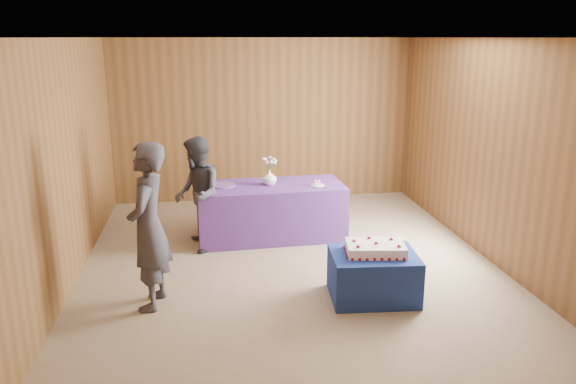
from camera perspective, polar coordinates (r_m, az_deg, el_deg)
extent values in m
plane|color=gray|center=(6.98, 0.14, -7.34)|extent=(6.00, 6.00, 0.00)
cube|color=brown|center=(9.51, -2.56, 7.25)|extent=(5.00, 0.04, 2.70)
cube|color=brown|center=(3.75, 7.00, -5.83)|extent=(5.00, 0.04, 2.70)
cube|color=brown|center=(6.69, -21.58, 2.68)|extent=(0.04, 6.00, 2.70)
cube|color=brown|center=(7.37, 19.81, 3.95)|extent=(0.04, 6.00, 2.70)
cube|color=white|center=(6.43, 0.16, 15.42)|extent=(5.00, 6.00, 0.04)
cube|color=navy|center=(6.11, 8.66, -8.41)|extent=(0.95, 0.77, 0.50)
cube|color=#57328A|center=(7.79, -1.79, -1.95)|extent=(2.04, 0.99, 0.75)
cube|color=white|center=(6.01, 8.86, -5.68)|extent=(0.66, 0.48, 0.11)
sphere|color=maroon|center=(5.80, 6.18, -6.81)|extent=(0.03, 0.03, 0.03)
sphere|color=maroon|center=(5.90, 12.08, -6.69)|extent=(0.03, 0.03, 0.03)
sphere|color=maroon|center=(6.17, 5.76, -5.39)|extent=(0.03, 0.03, 0.03)
sphere|color=maroon|center=(6.26, 11.31, -5.30)|extent=(0.03, 0.03, 0.03)
sphere|color=maroon|center=(5.86, 7.28, -5.40)|extent=(0.04, 0.04, 0.04)
cone|color=#135420|center=(5.87, 7.52, -5.49)|extent=(0.02, 0.03, 0.02)
sphere|color=maroon|center=(6.10, 10.26, -4.70)|extent=(0.04, 0.04, 0.04)
cone|color=#135420|center=(6.11, 10.48, -4.79)|extent=(0.02, 0.03, 0.02)
sphere|color=maroon|center=(5.98, 8.89, -5.03)|extent=(0.04, 0.04, 0.04)
cone|color=#135420|center=(5.99, 9.12, -5.12)|extent=(0.02, 0.03, 0.02)
imported|color=white|center=(7.68, -1.89, 1.49)|extent=(0.22, 0.22, 0.20)
cylinder|color=#33692A|center=(7.64, -1.66, 2.74)|extent=(0.01, 0.01, 0.14)
sphere|color=silver|center=(7.63, -1.29, 3.26)|extent=(0.05, 0.05, 0.05)
cylinder|color=#33692A|center=(7.66, -1.73, 2.77)|extent=(0.01, 0.01, 0.14)
sphere|color=white|center=(7.68, -1.48, 3.34)|extent=(0.05, 0.05, 0.05)
cylinder|color=#33692A|center=(7.67, -1.89, 2.78)|extent=(0.01, 0.01, 0.14)
sphere|color=silver|center=(7.71, -1.87, 3.37)|extent=(0.05, 0.05, 0.05)
cylinder|color=#33692A|center=(7.67, -2.05, 2.77)|extent=(0.01, 0.01, 0.14)
sphere|color=white|center=(7.69, -2.28, 3.34)|extent=(0.05, 0.05, 0.05)
cylinder|color=#33692A|center=(7.65, -2.15, 2.74)|extent=(0.01, 0.01, 0.14)
sphere|color=silver|center=(7.64, -2.52, 3.26)|extent=(0.05, 0.05, 0.05)
cylinder|color=#33692A|center=(7.63, -2.13, 2.70)|extent=(0.01, 0.01, 0.14)
sphere|color=white|center=(7.59, -2.47, 3.17)|extent=(0.05, 0.05, 0.05)
cylinder|color=#33692A|center=(7.61, -2.01, 2.68)|extent=(0.01, 0.01, 0.14)
sphere|color=silver|center=(7.55, -2.16, 3.11)|extent=(0.05, 0.05, 0.05)
cylinder|color=#33692A|center=(7.61, -1.83, 2.68)|extent=(0.01, 0.01, 0.14)
sphere|color=white|center=(7.55, -1.73, 3.11)|extent=(0.05, 0.05, 0.05)
cylinder|color=#33692A|center=(7.62, -1.70, 2.70)|extent=(0.01, 0.01, 0.14)
sphere|color=silver|center=(7.58, -1.39, 3.17)|extent=(0.05, 0.05, 0.05)
cylinder|color=#704B96|center=(7.69, -6.74, 0.71)|extent=(0.46, 0.46, 0.02)
cylinder|color=silver|center=(7.66, 3.02, 0.70)|extent=(0.24, 0.24, 0.01)
cube|color=white|center=(7.65, 3.03, 0.97)|extent=(0.08, 0.08, 0.06)
sphere|color=maroon|center=(7.62, 3.06, 1.26)|extent=(0.03, 0.03, 0.03)
cube|color=#BCBCC1|center=(7.54, 3.92, 0.42)|extent=(0.24, 0.14, 0.00)
imported|color=#35353E|center=(5.83, -13.99, -3.44)|extent=(0.51, 0.69, 1.73)
imported|color=#303039|center=(7.31, -9.18, -0.26)|extent=(0.64, 0.78, 1.50)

